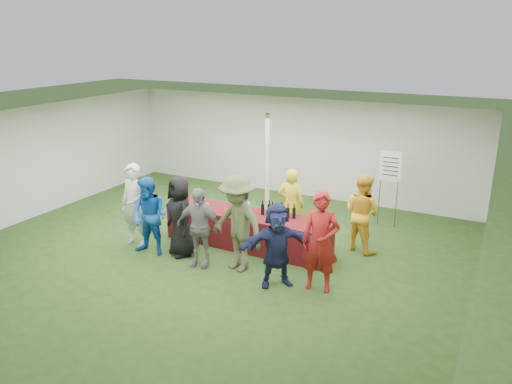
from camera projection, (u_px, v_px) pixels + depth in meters
The scene contains 18 objects.
ground at pixel (222, 244), 10.78m from camera, with size 60.00×60.00×0.00m, color #284719.
tent at pixel (267, 174), 11.16m from camera, with size 10.00×10.00×10.00m.
serving_table at pixel (248, 230), 10.56m from camera, with size 3.60×0.80×0.75m, color maroon.
wine_bottles at pixel (278, 211), 10.24m from camera, with size 0.75×0.15×0.32m.
wine_glasses at pixel (204, 206), 10.58m from camera, with size 1.22×0.11×0.16m.
water_bottle at pixel (249, 207), 10.48m from camera, with size 0.07×0.07×0.23m.
bar_towel at pixel (317, 224), 9.81m from camera, with size 0.25×0.18×0.03m, color white.
dump_bucket at pixel (319, 226), 9.51m from camera, with size 0.26×0.26×0.18m, color slate.
wine_list_sign at pixel (390, 172), 11.41m from camera, with size 0.50×0.03×1.80m.
staff_pourer at pixel (291, 205), 10.74m from camera, with size 0.59×0.39×1.63m, color yellow.
staff_back at pixel (362, 213), 10.27m from camera, with size 0.80×0.63×1.65m, color gold.
customer_0 at pixel (134, 205), 10.50m from camera, with size 0.65×0.43×1.79m, color beige.
customer_1 at pixel (150, 217), 10.07m from camera, with size 0.79×0.62×1.63m, color #1151AF.
customer_2 at pixel (180, 216), 10.05m from camera, with size 0.81×0.53×1.66m, color black.
customer_3 at pixel (199, 227), 9.60m from camera, with size 0.93×0.39×1.58m, color gray.
customer_4 at pixel (237, 223), 9.37m from camera, with size 1.21×0.70×1.88m, color #4C522E.
customer_5 at pixel (277, 245), 8.83m from camera, with size 1.44×0.46×1.55m, color #1A1F46.
customer_6 at pixel (320, 242), 8.63m from camera, with size 0.66×0.44×1.82m, color maroon.
Camera 1 is at (5.21, -8.47, 4.37)m, focal length 35.00 mm.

